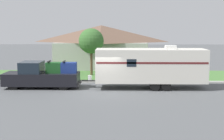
% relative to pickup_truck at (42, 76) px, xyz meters
% --- Properties ---
extents(ground_plane, '(120.00, 120.00, 0.00)m').
position_rel_pickup_truck_xyz_m(ground_plane, '(4.79, -1.38, -0.92)').
color(ground_plane, '#515456').
extents(curb_strip, '(80.00, 0.30, 0.14)m').
position_rel_pickup_truck_xyz_m(curb_strip, '(4.79, 2.37, -0.85)').
color(curb_strip, beige).
rests_on(curb_strip, ground_plane).
extents(lawn_strip, '(80.00, 7.00, 0.03)m').
position_rel_pickup_truck_xyz_m(lawn_strip, '(4.79, 6.02, -0.91)').
color(lawn_strip, '#477538').
rests_on(lawn_strip, ground_plane).
extents(house_across_street, '(10.94, 6.61, 4.84)m').
position_rel_pickup_truck_xyz_m(house_across_street, '(3.91, 12.18, 1.59)').
color(house_across_street, '#B2B2A8').
rests_on(house_across_street, ground_plane).
extents(pickup_truck, '(5.83, 2.06, 2.09)m').
position_rel_pickup_truck_xyz_m(pickup_truck, '(0.00, 0.00, 0.00)').
color(pickup_truck, black).
rests_on(pickup_truck, ground_plane).
extents(travel_trailer, '(9.41, 2.32, 3.29)m').
position_rel_pickup_truck_xyz_m(travel_trailer, '(8.34, -0.00, 0.84)').
color(travel_trailer, black).
rests_on(travel_trailer, ground_plane).
extents(mailbox, '(0.48, 0.20, 1.37)m').
position_rel_pickup_truck_xyz_m(mailbox, '(7.42, 3.48, 0.13)').
color(mailbox, brown).
rests_on(mailbox, ground_plane).
extents(tree_in_yard, '(2.42, 2.42, 4.53)m').
position_rel_pickup_truck_xyz_m(tree_in_yard, '(3.26, 6.35, 2.38)').
color(tree_in_yard, brown).
rests_on(tree_in_yard, ground_plane).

